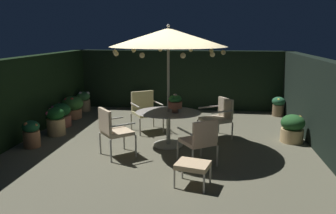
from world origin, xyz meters
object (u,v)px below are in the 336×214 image
potted_plant_left_near (73,106)px  potted_plant_back_center (139,101)px  patio_chair_northeast (113,128)px  potted_plant_right_far (31,133)px  patio_chair_east (200,139)px  patio_umbrella (168,38)px  potted_plant_front_corner (84,101)px  potted_plant_right_near (292,128)px  patio_chair_north (145,109)px  potted_plant_back_left (56,121)px  patio_dining_table (168,120)px  ottoman_footrest (193,166)px  patio_chair_southeast (219,116)px  potted_plant_back_right (61,115)px  potted_plant_left_far (278,105)px  centerpiece_planter (175,102)px

potted_plant_left_near → potted_plant_back_center: size_ratio=1.14×
patio_chair_northeast → potted_plant_left_near: (-2.06, 2.85, -0.23)m
potted_plant_right_far → patio_chair_east: bearing=-8.7°
patio_umbrella → potted_plant_front_corner: patio_umbrella is taller
potted_plant_right_near → potted_plant_left_near: bearing=166.3°
patio_umbrella → patio_chair_north: size_ratio=2.66×
patio_chair_east → potted_plant_back_left: size_ratio=1.32×
patio_chair_east → potted_plant_back_center: (-2.11, 4.36, -0.23)m
patio_dining_table → potted_plant_right_far: (-2.91, -0.52, -0.27)m
patio_chair_north → potted_plant_right_near: bearing=-8.0°
patio_chair_northeast → patio_chair_east: 1.74m
ottoman_footrest → potted_plant_back_left: bearing=145.8°
patio_dining_table → ottoman_footrest: patio_dining_table is taller
potted_plant_front_corner → potted_plant_right_far: (0.18, -3.45, -0.01)m
patio_umbrella → patio_chair_southeast: size_ratio=2.79×
patio_umbrella → potted_plant_left_near: patio_umbrella is taller
potted_plant_left_near → potted_plant_back_right: 0.86m
potted_plant_back_center → patio_chair_east: bearing=-64.2°
patio_chair_southeast → patio_umbrella: bearing=-147.1°
patio_chair_east → patio_chair_southeast: 1.82m
potted_plant_left_far → potted_plant_back_left: potted_plant_back_left is taller
potted_plant_back_center → potted_plant_right_far: size_ratio=0.97×
centerpiece_planter → patio_dining_table: bearing=156.8°
potted_plant_right_far → ottoman_footrest: bearing=-21.8°
patio_chair_north → potted_plant_back_left: size_ratio=1.45×
centerpiece_planter → potted_plant_back_right: size_ratio=0.66×
centerpiece_planter → potted_plant_right_near: bearing=14.4°
potted_plant_right_far → potted_plant_back_center: bearing=68.1°
potted_plant_back_center → potted_plant_front_corner: bearing=-168.3°
patio_umbrella → potted_plant_back_center: size_ratio=4.54×
ottoman_footrest → potted_plant_back_right: size_ratio=0.97×
centerpiece_planter → potted_plant_left_far: centerpiece_planter is taller
patio_chair_southeast → potted_plant_left_near: (-4.16, 1.30, -0.18)m
patio_chair_northeast → patio_chair_north: bearing=82.3°
patio_chair_northeast → potted_plant_front_corner: (-2.10, 3.77, -0.26)m
potted_plant_back_center → potted_plant_back_right: potted_plant_back_right is taller
centerpiece_planter → potted_plant_left_far: (2.73, 3.16, -0.67)m
potted_plant_back_left → potted_plant_back_center: size_ratio=1.18×
centerpiece_planter → potted_plant_back_left: bearing=171.1°
patio_chair_east → potted_plant_front_corner: patio_chair_east is taller
ottoman_footrest → potted_plant_back_right: (-3.67, 3.10, -0.03)m
potted_plant_left_far → potted_plant_front_corner: (-5.98, -0.16, 0.00)m
potted_plant_right_near → potted_plant_left_near: 5.97m
potted_plant_front_corner → potted_plant_left_far: bearing=1.5°
potted_plant_right_near → potted_plant_right_far: (-5.66, -1.12, -0.01)m
potted_plant_right_near → potted_plant_back_center: (-4.12, 2.69, -0.03)m
patio_chair_north → patio_chair_southeast: size_ratio=1.05×
patio_chair_north → patio_chair_southeast: 1.87m
patio_chair_east → potted_plant_left_far: 4.69m
ottoman_footrest → potted_plant_front_corner: (-3.75, 4.88, -0.02)m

